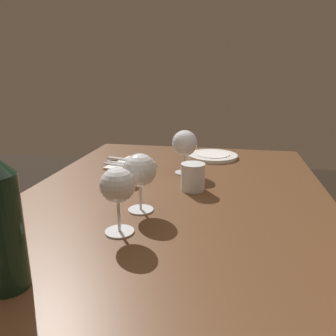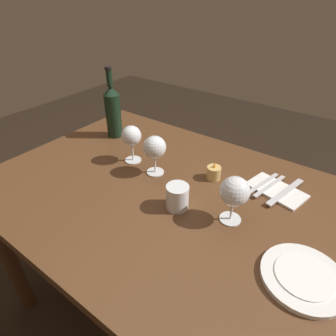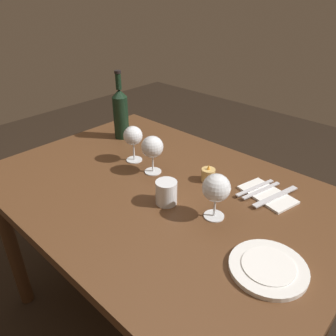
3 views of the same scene
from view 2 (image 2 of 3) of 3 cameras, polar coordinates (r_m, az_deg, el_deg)
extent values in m
plane|color=black|center=(1.56, -0.02, -26.69)|extent=(6.00, 6.00, 0.00)
cube|color=#56351E|center=(1.00, -0.02, -5.52)|extent=(1.30, 0.90, 0.04)
cylinder|color=#412816|center=(1.46, -29.41, -15.29)|extent=(0.06, 0.06, 0.70)
cylinder|color=#412816|center=(1.76, -7.97, -1.60)|extent=(0.06, 0.06, 0.70)
cylinder|color=#412816|center=(1.42, 30.64, -17.39)|extent=(0.06, 0.06, 0.70)
cylinder|color=white|center=(1.08, -2.56, -0.81)|extent=(0.07, 0.07, 0.00)
cylinder|color=white|center=(1.06, -2.61, 0.87)|extent=(0.01, 0.01, 0.07)
sphere|color=white|center=(1.03, -2.71, 4.19)|extent=(0.08, 0.08, 0.08)
cylinder|color=#42070F|center=(1.03, -2.70, 3.85)|extent=(0.07, 0.07, 0.02)
cylinder|color=white|center=(1.16, -7.01, 1.60)|extent=(0.07, 0.07, 0.00)
cylinder|color=white|center=(1.14, -7.14, 3.33)|extent=(0.01, 0.01, 0.08)
sphere|color=white|center=(1.11, -7.39, 6.48)|extent=(0.08, 0.08, 0.08)
cylinder|color=#42070F|center=(1.11, -7.39, 6.40)|extent=(0.06, 0.06, 0.02)
cylinder|color=white|center=(0.90, 12.32, -10.03)|extent=(0.07, 0.07, 0.00)
cylinder|color=white|center=(0.88, 12.60, -8.29)|extent=(0.01, 0.01, 0.07)
sphere|color=white|center=(0.83, 13.19, -4.63)|extent=(0.09, 0.09, 0.09)
cylinder|color=#42070F|center=(0.83, 13.17, -4.75)|extent=(0.07, 0.07, 0.03)
cylinder|color=black|center=(1.34, -10.90, 10.29)|extent=(0.07, 0.07, 0.20)
cone|color=black|center=(1.30, -11.46, 15.03)|extent=(0.07, 0.07, 0.03)
cylinder|color=black|center=(1.28, -11.73, 17.28)|extent=(0.03, 0.03, 0.07)
cylinder|color=black|center=(1.27, -11.95, 19.09)|extent=(0.03, 0.03, 0.01)
cylinder|color=white|center=(0.90, 1.90, -5.85)|extent=(0.07, 0.07, 0.08)
cylinder|color=silver|center=(0.91, 1.87, -6.88)|extent=(0.06, 0.06, 0.03)
cylinder|color=#DBB266|center=(1.05, 9.16, -0.94)|extent=(0.05, 0.05, 0.05)
cylinder|color=white|center=(1.06, 9.14, -1.21)|extent=(0.04, 0.04, 0.03)
cone|color=#F99E2D|center=(1.03, 9.33, 0.62)|extent=(0.01, 0.01, 0.02)
cylinder|color=white|center=(0.81, 25.57, -19.23)|extent=(0.20, 0.20, 0.01)
cylinder|color=white|center=(0.80, 25.72, -18.86)|extent=(0.14, 0.14, 0.00)
cube|color=white|center=(1.06, 20.95, -4.17)|extent=(0.21, 0.15, 0.01)
cube|color=silver|center=(1.06, 19.75, -3.43)|extent=(0.06, 0.18, 0.00)
cube|color=silver|center=(1.06, 18.50, -2.98)|extent=(0.06, 0.18, 0.00)
cube|color=silver|center=(1.05, 22.54, -4.43)|extent=(0.07, 0.21, 0.00)
camera|label=1|loc=(1.45, -35.45, 17.37)|focal=35.59mm
camera|label=3|loc=(0.26, 144.87, -17.02)|focal=35.29mm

